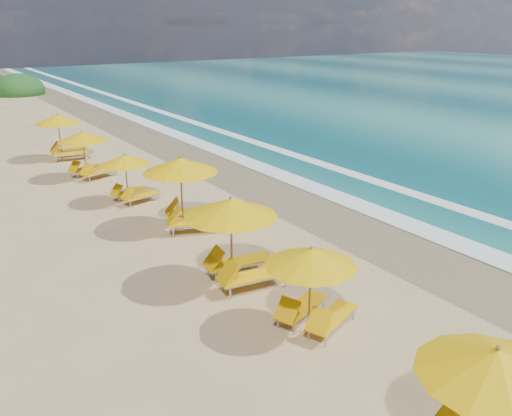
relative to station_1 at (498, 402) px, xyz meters
name	(u,v)px	position (x,y,z in m)	size (l,w,h in m)	color
ground	(256,242)	(2.13, 10.11, -1.36)	(160.00, 160.00, 0.00)	tan
wet_sand	(346,219)	(6.13, 10.11, -1.36)	(4.00, 160.00, 0.01)	olive
surf_foam	(397,206)	(8.83, 10.11, -1.33)	(4.00, 160.00, 0.01)	white
station_1	(498,402)	(0.00, 0.00, 0.00)	(2.95, 2.83, 2.43)	olive
station_2	(314,282)	(0.34, 4.93, -0.13)	(2.83, 2.79, 2.19)	olive
station_3	(238,235)	(0.10, 7.89, 0.10)	(3.03, 2.86, 2.60)	olive
station_4	(187,188)	(0.84, 12.48, 0.12)	(3.42, 3.37, 2.65)	olive
station_5	(130,175)	(0.20, 16.39, -0.21)	(2.52, 2.43, 2.05)	olive
station_6	(87,151)	(-0.15, 20.87, -0.08)	(2.94, 2.89, 2.28)	olive
station_7	(63,134)	(-0.09, 25.27, 0.01)	(2.88, 2.73, 2.44)	olive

